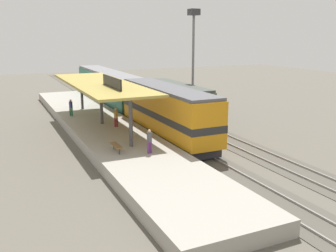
# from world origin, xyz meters

# --- Properties ---
(ground_plane) EXTENTS (120.00, 120.00, 0.00)m
(ground_plane) POSITION_xyz_m (2.00, 0.00, 0.00)
(ground_plane) COLOR #5B564C
(track_near) EXTENTS (3.20, 110.00, 0.16)m
(track_near) POSITION_xyz_m (0.00, 0.00, 0.03)
(track_near) COLOR #4E4941
(track_near) RESTS_ON ground
(track_far) EXTENTS (3.20, 110.00, 0.16)m
(track_far) POSITION_xyz_m (4.60, 0.00, 0.03)
(track_far) COLOR #4E4941
(track_far) RESTS_ON ground
(platform) EXTENTS (6.00, 44.00, 0.90)m
(platform) POSITION_xyz_m (-4.60, 0.00, 0.45)
(platform) COLOR #9E998E
(platform) RESTS_ON ground
(station_canopy) EXTENTS (5.20, 18.00, 4.70)m
(station_canopy) POSITION_xyz_m (-4.60, -0.09, 4.53)
(station_canopy) COLOR #47474C
(station_canopy) RESTS_ON platform
(platform_bench) EXTENTS (0.44, 1.70, 0.50)m
(platform_bench) POSITION_xyz_m (-6.00, -8.82, 1.34)
(platform_bench) COLOR #333338
(platform_bench) RESTS_ON platform
(locomotive) EXTENTS (2.93, 14.43, 4.44)m
(locomotive) POSITION_xyz_m (0.00, -4.31, 2.41)
(locomotive) COLOR #28282D
(locomotive) RESTS_ON track_near
(passenger_carriage_single) EXTENTS (2.90, 20.00, 4.24)m
(passenger_carriage_single) POSITION_xyz_m (0.00, 13.69, 2.31)
(passenger_carriage_single) COLOR #28282D
(passenger_carriage_single) RESTS_ON track_near
(freight_car) EXTENTS (2.80, 12.00, 3.54)m
(freight_car) POSITION_xyz_m (4.60, 3.18, 1.97)
(freight_car) COLOR #28282D
(freight_car) RESTS_ON track_far
(light_mast) EXTENTS (1.10, 1.10, 11.70)m
(light_mast) POSITION_xyz_m (7.80, 5.29, 8.40)
(light_mast) COLOR slate
(light_mast) RESTS_ON ground
(person_waiting) EXTENTS (0.34, 0.34, 1.71)m
(person_waiting) POSITION_xyz_m (-3.78, -1.74, 1.85)
(person_waiting) COLOR maroon
(person_waiting) RESTS_ON platform
(person_walking) EXTENTS (0.34, 0.34, 1.71)m
(person_walking) POSITION_xyz_m (-6.49, 4.62, 1.85)
(person_walking) COLOR #23603D
(person_walking) RESTS_ON platform
(person_boarding) EXTENTS (0.34, 0.34, 1.71)m
(person_boarding) POSITION_xyz_m (-4.02, -10.15, 1.85)
(person_boarding) COLOR #663375
(person_boarding) RESTS_ON platform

